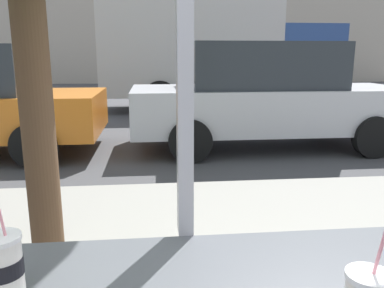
# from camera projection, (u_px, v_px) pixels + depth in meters

# --- Properties ---
(ground_plane) EXTENTS (60.00, 60.00, 0.00)m
(ground_plane) POSITION_uv_depth(u_px,v_px,m) (157.00, 122.00, 9.24)
(ground_plane) COLOR #424244
(sidewalk_strip) EXTENTS (16.00, 2.80, 0.14)m
(sidewalk_strip) POSITION_uv_depth(u_px,v_px,m) (169.00, 250.00, 3.01)
(sidewalk_strip) COLOR gray
(sidewalk_strip) RESTS_ON ground
(building_facade_far) EXTENTS (28.00, 1.20, 5.53)m
(building_facade_far) POSITION_uv_depth(u_px,v_px,m) (152.00, 33.00, 21.84)
(building_facade_far) COLOR #A89E8E
(building_facade_far) RESTS_ON ground
(soda_cup_right) EXTENTS (0.10, 0.10, 0.32)m
(soda_cup_right) POSITION_uv_depth(u_px,v_px,m) (2.00, 266.00, 0.96)
(soda_cup_right) COLOR silver
(soda_cup_right) RESTS_ON window_counter
(parked_car_silver) EXTENTS (4.53, 1.92, 1.74)m
(parked_car_silver) POSITION_uv_depth(u_px,v_px,m) (266.00, 96.00, 6.51)
(parked_car_silver) COLOR #BCBCC1
(parked_car_silver) RESTS_ON ground
(box_truck) EXTENTS (6.54, 2.44, 2.95)m
(box_truck) POSITION_uv_depth(u_px,v_px,m) (214.00, 53.00, 11.04)
(box_truck) COLOR beige
(box_truck) RESTS_ON ground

